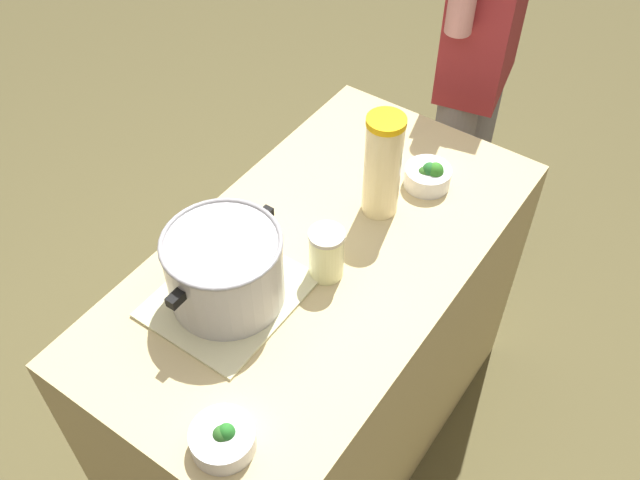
# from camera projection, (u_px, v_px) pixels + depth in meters

# --- Properties ---
(ground_plane) EXTENTS (8.00, 8.00, 0.00)m
(ground_plane) POSITION_uv_depth(u_px,v_px,m) (320.00, 429.00, 2.45)
(ground_plane) COLOR brown
(counter_slab) EXTENTS (1.28, 0.68, 0.91)m
(counter_slab) POSITION_uv_depth(u_px,v_px,m) (320.00, 355.00, 2.12)
(counter_slab) COLOR tan
(counter_slab) RESTS_ON ground_plane
(dish_cloth) EXTENTS (0.35, 0.30, 0.01)m
(dish_cloth) POSITION_uv_depth(u_px,v_px,m) (229.00, 296.00, 1.69)
(dish_cloth) COLOR beige
(dish_cloth) RESTS_ON counter_slab
(cooking_pot) EXTENTS (0.34, 0.27, 0.19)m
(cooking_pot) POSITION_uv_depth(u_px,v_px,m) (225.00, 268.00, 1.61)
(cooking_pot) COLOR #B7B7BC
(cooking_pot) RESTS_ON dish_cloth
(lemonade_pitcher) EXTENTS (0.10, 0.10, 0.30)m
(lemonade_pitcher) POSITION_uv_depth(u_px,v_px,m) (383.00, 166.00, 1.78)
(lemonade_pitcher) COLOR beige
(lemonade_pitcher) RESTS_ON counter_slab
(mason_jar) EXTENTS (0.09, 0.09, 0.14)m
(mason_jar) POSITION_uv_depth(u_px,v_px,m) (326.00, 253.00, 1.69)
(mason_jar) COLOR #EBECAB
(mason_jar) RESTS_ON counter_slab
(broccoli_bowl_front) EXTENTS (0.13, 0.13, 0.08)m
(broccoli_bowl_front) POSITION_uv_depth(u_px,v_px,m) (428.00, 176.00, 1.93)
(broccoli_bowl_front) COLOR silver
(broccoli_bowl_front) RESTS_ON counter_slab
(broccoli_bowl_center) EXTENTS (0.13, 0.13, 0.07)m
(broccoli_bowl_center) POSITION_uv_depth(u_px,v_px,m) (223.00, 439.00, 1.41)
(broccoli_bowl_center) COLOR silver
(broccoli_bowl_center) RESTS_ON counter_slab
(person_cook) EXTENTS (0.50, 0.27, 1.63)m
(person_cook) POSITION_uv_depth(u_px,v_px,m) (477.00, 65.00, 2.37)
(person_cook) COLOR slate
(person_cook) RESTS_ON ground_plane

